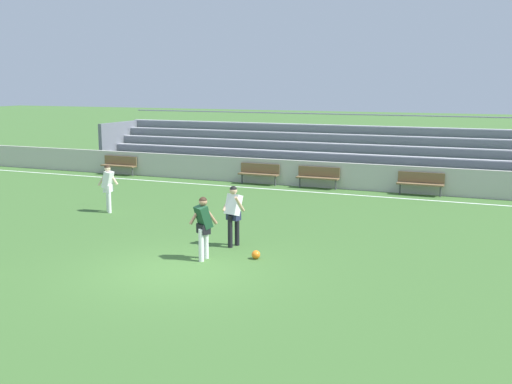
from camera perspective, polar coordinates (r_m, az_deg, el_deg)
ground_plane at (r=14.98m, az=-7.03°, el=-7.17°), size 160.00×160.00×0.00m
field_line_sideline at (r=25.27m, az=5.92°, el=-0.06°), size 44.00×0.12×0.01m
sideline_wall at (r=26.35m, az=6.72°, el=1.55°), size 48.00×0.16×1.10m
bleacher_stand at (r=29.23m, az=6.61°, el=3.76°), size 23.19×3.77×2.88m
bench_near_wall_gap at (r=26.21m, az=5.70°, el=1.51°), size 1.80×0.40×0.90m
bench_centre_sideline at (r=25.32m, az=14.81°, el=0.93°), size 1.80×0.40×0.90m
bench_far_left at (r=30.59m, az=-12.38°, el=2.55°), size 1.80×0.40×0.90m
bench_near_bin at (r=27.11m, az=0.28°, el=1.84°), size 1.80×0.40×0.90m
player_dark_pressing_high at (r=15.57m, az=-4.83°, el=-2.83°), size 0.66×0.52×1.61m
player_white_dropping_back at (r=16.79m, az=-2.07°, el=-1.72°), size 0.57×0.46×1.66m
player_white_on_ball at (r=21.81m, az=-13.37°, el=0.69°), size 0.56×0.47×1.64m
soccer_ball at (r=15.81m, az=-0.01°, el=-5.75°), size 0.22×0.22×0.22m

